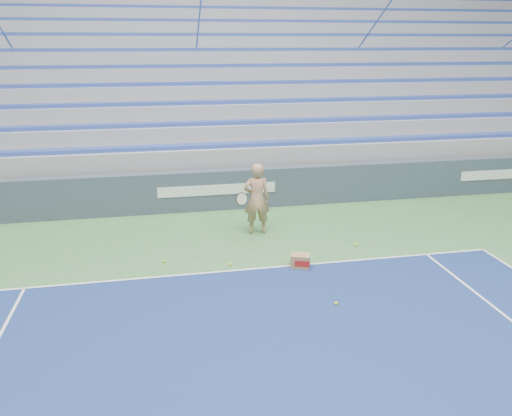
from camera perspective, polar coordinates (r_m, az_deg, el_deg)
The scene contains 8 objects.
sponsor_barrier at distance 13.72m, azimuth -4.51°, elevation 2.07°, with size 30.00×0.32×1.10m.
bleachers at distance 18.97m, azimuth -6.73°, elevation 12.13°, with size 31.00×9.15×7.30m.
tennis_player at distance 11.86m, azimuth 0.07°, elevation 1.06°, with size 0.93×0.83×1.73m.
ball_box at distance 10.32m, azimuth 5.08°, elevation -6.04°, with size 0.46×0.41×0.29m.
tennis_ball_0 at distance 9.06m, azimuth 9.15°, elevation -10.70°, with size 0.07×0.07×0.07m, color #DDEE30.
tennis_ball_1 at distance 11.58m, azimuth 11.41°, elevation -4.13°, with size 0.07×0.07×0.07m, color #DDEE30.
tennis_ball_2 at distance 10.41m, azimuth -2.96°, elevation -6.44°, with size 0.07×0.07×0.07m, color #DDEE30.
tennis_ball_3 at distance 10.70m, azimuth -10.41°, elevation -6.01°, with size 0.07×0.07×0.07m, color #DDEE30.
Camera 1 is at (-1.44, 2.80, 4.42)m, focal length 35.00 mm.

